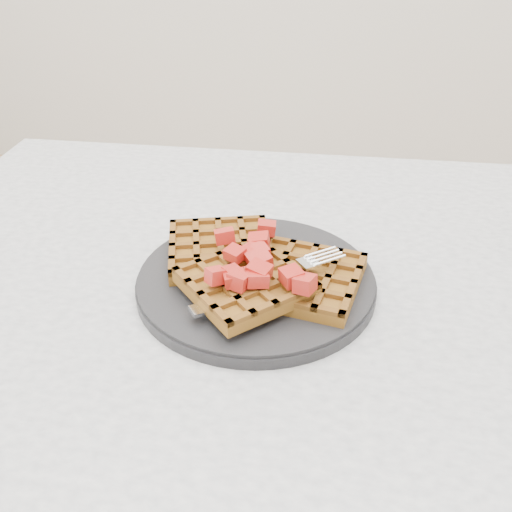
{
  "coord_description": "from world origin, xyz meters",
  "views": [
    {
      "loc": [
        -0.07,
        -0.48,
        1.11
      ],
      "look_at": [
        -0.14,
        0.02,
        0.79
      ],
      "focal_mm": 40.0,
      "sensor_mm": 36.0,
      "label": 1
    }
  ],
  "objects": [
    {
      "name": "waffles",
      "position": [
        -0.14,
        0.02,
        0.78
      ],
      "size": [
        0.23,
        0.22,
        0.03
      ],
      "color": "#915D1E",
      "rests_on": "plate"
    },
    {
      "name": "table",
      "position": [
        0.0,
        0.0,
        0.64
      ],
      "size": [
        1.2,
        0.8,
        0.75
      ],
      "color": "silver",
      "rests_on": "ground"
    },
    {
      "name": "plate",
      "position": [
        -0.14,
        0.02,
        0.76
      ],
      "size": [
        0.26,
        0.26,
        0.02
      ],
      "primitive_type": "cylinder",
      "color": "black",
      "rests_on": "table"
    },
    {
      "name": "fork",
      "position": [
        -0.11,
        -0.01,
        0.77
      ],
      "size": [
        0.16,
        0.13,
        0.02
      ],
      "primitive_type": null,
      "rotation": [
        0.0,
        0.0,
        -0.93
      ],
      "color": "silver",
      "rests_on": "plate"
    },
    {
      "name": "strawberry_pile",
      "position": [
        -0.14,
        0.02,
        0.8
      ],
      "size": [
        0.15,
        0.15,
        0.02
      ],
      "primitive_type": null,
      "color": "maroon",
      "rests_on": "waffles"
    }
  ]
}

